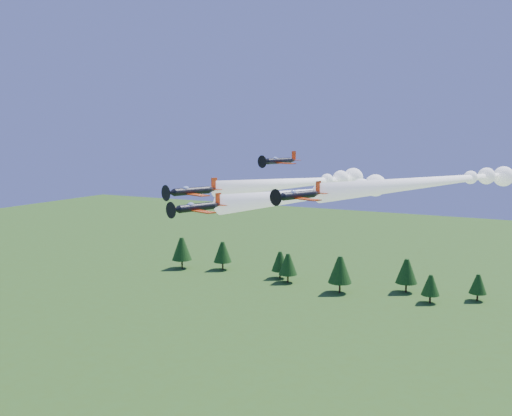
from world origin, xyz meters
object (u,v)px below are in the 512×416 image
at_px(plane_lead, 324,193).
at_px(plane_slot, 279,161).
at_px(plane_left, 304,182).
at_px(plane_right, 441,181).

relative_size(plane_lead, plane_slot, 5.87).
relative_size(plane_left, plane_right, 0.72).
relative_size(plane_right, plane_slot, 7.80).
xyz_separation_m(plane_left, plane_slot, (3.14, -17.22, 4.50)).
relative_size(plane_lead, plane_left, 1.04).
bearing_deg(plane_left, plane_right, 31.02).
bearing_deg(plane_right, plane_slot, -111.24).
height_order(plane_right, plane_slot, plane_slot).
bearing_deg(plane_slot, plane_left, 119.58).
height_order(plane_lead, plane_left, plane_left).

